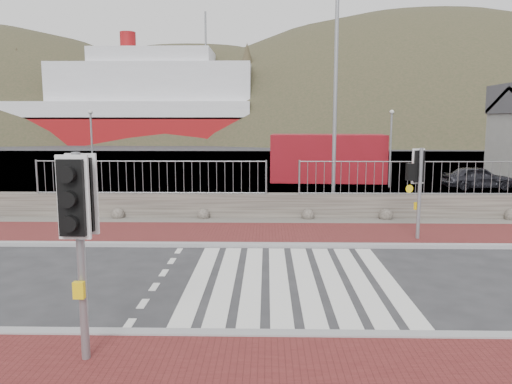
{
  "coord_description": "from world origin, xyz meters",
  "views": [
    {
      "loc": [
        -0.58,
        -10.81,
        3.57
      ],
      "look_at": [
        -0.88,
        3.0,
        1.58
      ],
      "focal_mm": 35.0,
      "sensor_mm": 36.0,
      "label": 1
    }
  ],
  "objects_px": {
    "traffic_signal_near": "(79,213)",
    "car_a": "(478,178)",
    "streetlight": "(339,92)",
    "shipping_container": "(327,158)",
    "ferry": "(114,109)",
    "traffic_signal_far": "(419,174)"
  },
  "relations": [
    {
      "from": "car_a",
      "to": "traffic_signal_far",
      "type": "bearing_deg",
      "value": 148.36
    },
    {
      "from": "car_a",
      "to": "ferry",
      "type": "bearing_deg",
      "value": 31.8
    },
    {
      "from": "ferry",
      "to": "traffic_signal_near",
      "type": "bearing_deg",
      "value": -73.4
    },
    {
      "from": "shipping_container",
      "to": "car_a",
      "type": "xyz_separation_m",
      "value": [
        7.5,
        -3.25,
        -0.77
      ]
    },
    {
      "from": "traffic_signal_near",
      "to": "traffic_signal_far",
      "type": "distance_m",
      "value": 10.52
    },
    {
      "from": "traffic_signal_far",
      "to": "shipping_container",
      "type": "xyz_separation_m",
      "value": [
        -0.9,
        14.83,
        -0.63
      ]
    },
    {
      "from": "traffic_signal_near",
      "to": "car_a",
      "type": "distance_m",
      "value": 23.75
    },
    {
      "from": "ferry",
      "to": "traffic_signal_near",
      "type": "xyz_separation_m",
      "value": [
        21.41,
        -71.81,
        -3.09
      ]
    },
    {
      "from": "traffic_signal_near",
      "to": "traffic_signal_far",
      "type": "bearing_deg",
      "value": 48.52
    },
    {
      "from": "shipping_container",
      "to": "car_a",
      "type": "height_order",
      "value": "shipping_container"
    },
    {
      "from": "ferry",
      "to": "shipping_container",
      "type": "bearing_deg",
      "value": -60.7
    },
    {
      "from": "ferry",
      "to": "streetlight",
      "type": "bearing_deg",
      "value": -65.9
    },
    {
      "from": "traffic_signal_near",
      "to": "car_a",
      "type": "xyz_separation_m",
      "value": [
        13.73,
        19.31,
        -1.67
      ]
    },
    {
      "from": "ferry",
      "to": "streetlight",
      "type": "distance_m",
      "value": 65.52
    },
    {
      "from": "car_a",
      "to": "shipping_container",
      "type": "bearing_deg",
      "value": 64.58
    },
    {
      "from": "traffic_signal_far",
      "to": "car_a",
      "type": "height_order",
      "value": "traffic_signal_far"
    },
    {
      "from": "shipping_container",
      "to": "car_a",
      "type": "relative_size",
      "value": 1.88
    },
    {
      "from": "streetlight",
      "to": "car_a",
      "type": "distance_m",
      "value": 11.81
    },
    {
      "from": "streetlight",
      "to": "shipping_container",
      "type": "relative_size",
      "value": 1.24
    },
    {
      "from": "ferry",
      "to": "shipping_container",
      "type": "xyz_separation_m",
      "value": [
        27.64,
        -49.25,
        -3.99
      ]
    },
    {
      "from": "ferry",
      "to": "traffic_signal_near",
      "type": "distance_m",
      "value": 75.0
    },
    {
      "from": "car_a",
      "to": "traffic_signal_near",
      "type": "bearing_deg",
      "value": 142.59
    }
  ]
}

